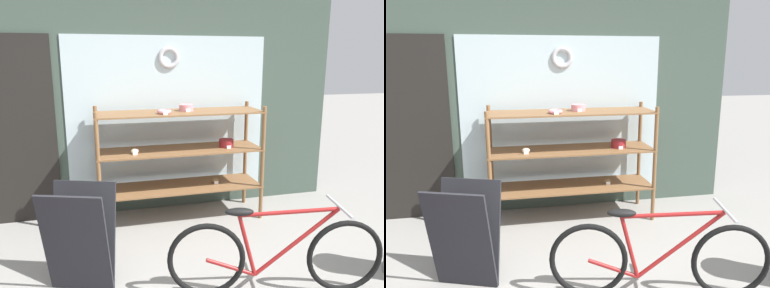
# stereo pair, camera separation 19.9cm
# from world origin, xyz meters

# --- Properties ---
(storefront_facade) EXTENTS (4.63, 0.13, 3.61)m
(storefront_facade) POSITION_xyz_m (-0.04, 2.50, 1.75)
(storefront_facade) COLOR #3D4C42
(storefront_facade) RESTS_ON ground_plane
(display_case) EXTENTS (1.86, 0.55, 1.34)m
(display_case) POSITION_xyz_m (0.26, 2.09, 0.82)
(display_case) COLOR brown
(display_case) RESTS_ON ground_plane
(bicycle) EXTENTS (1.69, 0.52, 0.75)m
(bicycle) POSITION_xyz_m (0.64, 0.47, 0.33)
(bicycle) COLOR black
(bicycle) RESTS_ON ground_plane
(sandwich_board) EXTENTS (0.62, 0.53, 0.86)m
(sandwich_board) POSITION_xyz_m (-0.84, 0.92, 0.44)
(sandwich_board) COLOR #232328
(sandwich_board) RESTS_ON ground_plane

